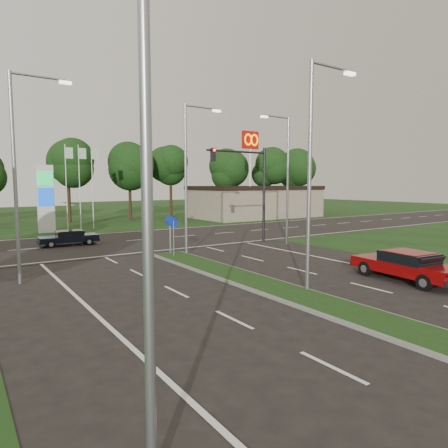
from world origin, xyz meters
TOP-DOWN VIEW (x-y plane):
  - verge_far at (0.00, 55.00)m, footprint 160.00×50.00m
  - cross_road at (0.00, 24.00)m, footprint 160.00×12.00m
  - median_kerb at (0.00, 4.00)m, footprint 2.00×26.00m
  - commercial_building at (22.00, 36.00)m, footprint 16.00×9.00m
  - streetlight_median_near at (1.00, 6.00)m, footprint 2.53×0.22m
  - streetlight_median_far at (1.00, 16.00)m, footprint 2.53×0.22m
  - streetlight_left_near at (-8.30, 0.00)m, footprint 2.53×0.22m
  - streetlight_left_far at (-8.30, 14.00)m, footprint 2.53×0.22m
  - streetlight_right_far at (8.80, 16.00)m, footprint 2.53×0.22m
  - traffic_signal at (7.19, 18.00)m, footprint 5.10×0.42m
  - median_signs at (0.00, 16.40)m, footprint 1.16×1.76m
  - gas_pylon at (-3.79, 33.05)m, footprint 5.80×1.26m
  - mcdonalds_sign at (18.00, 31.97)m, footprint 2.20×0.47m
  - treeline_far at (0.10, 39.93)m, footprint 6.00×6.00m
  - red_sedan at (6.00, 4.93)m, footprint 2.48×5.00m
  - navy_sedan at (-4.15, 24.19)m, footprint 3.96×1.78m

SIDE VIEW (x-z plane):
  - verge_far at x=0.00m, z-range -0.01..0.01m
  - cross_road at x=0.00m, z-range -0.01..0.01m
  - median_kerb at x=0.00m, z-range 0.00..0.12m
  - navy_sedan at x=-4.15m, z-range 0.04..1.11m
  - red_sedan at x=6.00m, z-range 0.05..1.37m
  - median_signs at x=0.00m, z-range 0.52..2.90m
  - commercial_building at x=22.00m, z-range 0.00..4.00m
  - gas_pylon at x=-3.79m, z-range -0.80..7.20m
  - traffic_signal at x=7.19m, z-range 1.15..8.15m
  - streetlight_median_near at x=1.00m, z-range 0.58..9.58m
  - streetlight_median_far at x=1.00m, z-range 0.58..9.58m
  - streetlight_left_near at x=-8.30m, z-range 0.58..9.58m
  - streetlight_left_far at x=-8.30m, z-range 0.58..9.58m
  - streetlight_right_far at x=8.80m, z-range 0.58..9.58m
  - treeline_far at x=0.10m, z-range 1.88..11.78m
  - mcdonalds_sign at x=18.00m, z-range 2.79..13.19m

